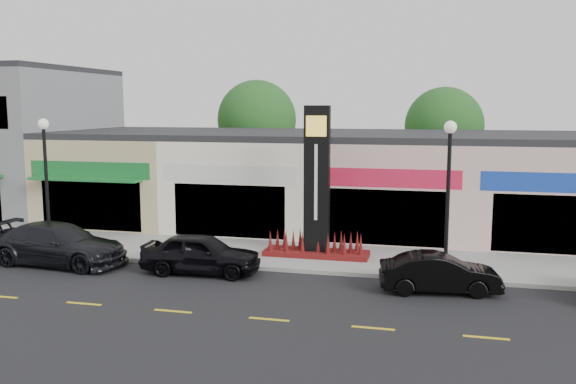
# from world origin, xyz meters

# --- Properties ---
(ground) EXTENTS (120.00, 120.00, 0.00)m
(ground) POSITION_xyz_m (0.00, 0.00, 0.00)
(ground) COLOR black
(ground) RESTS_ON ground
(sidewalk) EXTENTS (52.00, 4.30, 0.15)m
(sidewalk) POSITION_xyz_m (0.00, 4.35, 0.07)
(sidewalk) COLOR gray
(sidewalk) RESTS_ON ground
(curb) EXTENTS (52.00, 0.20, 0.15)m
(curb) POSITION_xyz_m (0.00, 2.10, 0.07)
(curb) COLOR gray
(curb) RESTS_ON ground
(shop_beige) EXTENTS (7.00, 10.85, 4.80)m
(shop_beige) POSITION_xyz_m (-8.50, 11.46, 2.40)
(shop_beige) COLOR tan
(shop_beige) RESTS_ON ground
(shop_cream) EXTENTS (7.00, 10.01, 4.80)m
(shop_cream) POSITION_xyz_m (-1.50, 11.47, 2.40)
(shop_cream) COLOR white
(shop_cream) RESTS_ON ground
(shop_pink_w) EXTENTS (7.00, 10.01, 4.80)m
(shop_pink_w) POSITION_xyz_m (5.50, 11.47, 2.40)
(shop_pink_w) COLOR beige
(shop_pink_w) RESTS_ON ground
(shop_pink_e) EXTENTS (7.00, 10.01, 4.80)m
(shop_pink_e) POSITION_xyz_m (12.50, 11.47, 2.40)
(shop_pink_e) COLOR beige
(shop_pink_e) RESTS_ON ground
(tree_rear_west) EXTENTS (5.20, 5.20, 7.83)m
(tree_rear_west) POSITION_xyz_m (-4.00, 19.50, 5.22)
(tree_rear_west) COLOR #382619
(tree_rear_west) RESTS_ON ground
(tree_rear_mid) EXTENTS (4.80, 4.80, 7.29)m
(tree_rear_mid) POSITION_xyz_m (8.00, 19.50, 4.88)
(tree_rear_mid) COLOR #382619
(tree_rear_mid) RESTS_ON ground
(lamp_west_near) EXTENTS (0.44, 0.44, 5.47)m
(lamp_west_near) POSITION_xyz_m (-8.00, 2.50, 3.48)
(lamp_west_near) COLOR black
(lamp_west_near) RESTS_ON sidewalk
(lamp_east_near) EXTENTS (0.44, 0.44, 5.47)m
(lamp_east_near) POSITION_xyz_m (8.00, 2.50, 3.48)
(lamp_east_near) COLOR black
(lamp_east_near) RESTS_ON sidewalk
(pylon_sign) EXTENTS (4.20, 1.30, 6.00)m
(pylon_sign) POSITION_xyz_m (3.00, 4.20, 2.27)
(pylon_sign) COLOR #4F0E0D
(pylon_sign) RESTS_ON sidewalk
(car_dark_sedan) EXTENTS (2.63, 5.68, 1.61)m
(car_dark_sedan) POSITION_xyz_m (-6.60, 1.06, 0.80)
(car_dark_sedan) COLOR black
(car_dark_sedan) RESTS_ON ground
(car_black_sedan) EXTENTS (1.94, 4.46, 1.50)m
(car_black_sedan) POSITION_xyz_m (-0.74, 1.17, 0.75)
(car_black_sedan) COLOR black
(car_black_sedan) RESTS_ON ground
(car_black_conv) EXTENTS (1.92, 4.08, 1.29)m
(car_black_conv) POSITION_xyz_m (7.79, 0.84, 0.65)
(car_black_conv) COLOR black
(car_black_conv) RESTS_ON ground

